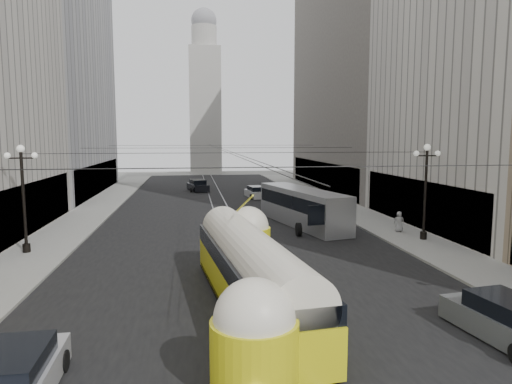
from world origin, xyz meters
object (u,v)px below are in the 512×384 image
object	(u,v)px
sedan_grey	(509,322)
pedestrian_crossing_a	(246,377)
sedan_silver	(13,380)
pedestrian_crossing_b	(261,332)
city_bus	(302,206)
pedestrian_sidewalk_right	(399,222)
streetcar	(250,270)

from	to	relation	value
sedan_grey	pedestrian_crossing_a	world-z (taller)	pedestrian_crossing_a
sedan_silver	sedan_grey	size ratio (longest dim) A/B	0.92
sedan_grey	pedestrian_crossing_b	bearing A→B (deg)	179.83
city_bus	sedan_silver	bearing A→B (deg)	-120.37
sedan_grey	pedestrian_sidewalk_right	bearing A→B (deg)	76.40
pedestrian_crossing_a	pedestrian_sidewalk_right	distance (m)	23.96
sedan_grey	pedestrian_crossing_a	distance (m)	9.77
sedan_silver	pedestrian_crossing_a	xyz separation A→B (m)	(6.00, -1.12, 0.23)
streetcar	pedestrian_crossing_b	bearing A→B (deg)	-92.76
sedan_silver	pedestrian_crossing_b	size ratio (longest dim) A/B	2.83
sedan_silver	pedestrian_crossing_b	distance (m)	6.99
streetcar	pedestrian_sidewalk_right	world-z (taller)	streetcar
city_bus	sedan_silver	distance (m)	26.41
city_bus	pedestrian_sidewalk_right	world-z (taller)	city_bus
pedestrian_crossing_b	sedan_silver	bearing A→B (deg)	-59.55
streetcar	pedestrian_sidewalk_right	distance (m)	18.00
sedan_silver	pedestrian_crossing_b	xyz separation A→B (m)	(6.80, 1.62, 0.16)
sedan_silver	pedestrian_crossing_a	size ratio (longest dim) A/B	2.61
city_bus	pedestrian_crossing_b	world-z (taller)	city_bus
pedestrian_crossing_b	pedestrian_crossing_a	bearing A→B (deg)	0.81
pedestrian_crossing_a	pedestrian_sidewalk_right	xyz separation A→B (m)	(13.52, 19.78, 0.02)
pedestrian_sidewalk_right	pedestrian_crossing_a	bearing A→B (deg)	79.82
sedan_grey	pedestrian_sidewalk_right	distance (m)	17.56
sedan_silver	pedestrian_crossing_a	distance (m)	6.11
streetcar	pedestrian_crossing_b	world-z (taller)	streetcar
pedestrian_crossing_a	pedestrian_crossing_b	distance (m)	2.85
sedan_grey	pedestrian_crossing_a	xyz separation A→B (m)	(-9.39, -2.71, 0.20)
pedestrian_crossing_a	streetcar	bearing A→B (deg)	-3.00
sedan_grey	streetcar	bearing A→B (deg)	153.64
sedan_grey	pedestrian_crossing_b	distance (m)	8.59
city_bus	sedan_silver	world-z (taller)	city_bus
sedan_silver	streetcar	bearing A→B (deg)	39.39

